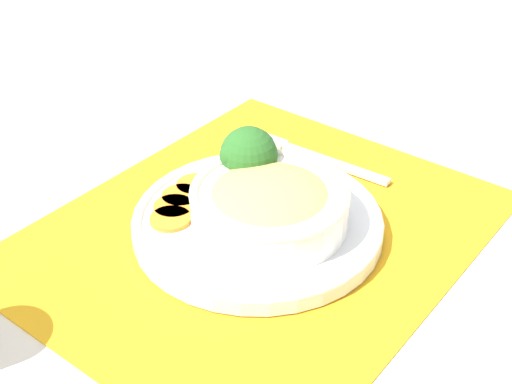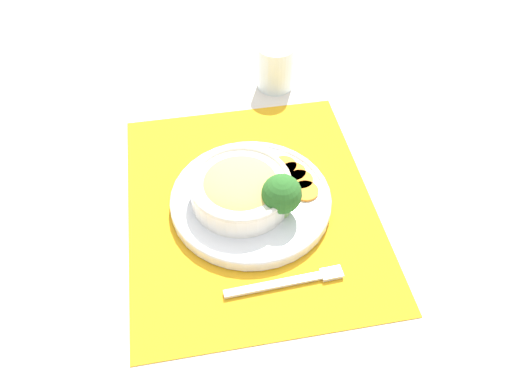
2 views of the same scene
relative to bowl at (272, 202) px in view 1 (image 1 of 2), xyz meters
name	(u,v)px [view 1 (image 1 of 2)]	position (x,y,z in m)	size (l,w,h in m)	color
ground_plane	(258,233)	(0.00, 0.02, -0.05)	(4.00, 4.00, 0.00)	beige
placemat	(258,231)	(0.00, 0.02, -0.04)	(0.52, 0.44, 0.00)	orange
plate	(258,221)	(0.00, 0.02, -0.03)	(0.27, 0.27, 0.02)	silver
bowl	(272,202)	(0.00, 0.00, 0.00)	(0.17, 0.17, 0.05)	silver
broccoli_floret	(248,156)	(0.03, 0.06, 0.02)	(0.07, 0.07, 0.08)	#84AD5B
carrot_slice_near	(193,187)	(-0.01, 0.11, -0.02)	(0.04, 0.04, 0.01)	orange
carrot_slice_middle	(181,196)	(-0.03, 0.11, -0.02)	(0.04, 0.04, 0.01)	orange
carrot_slice_far	(174,207)	(-0.05, 0.10, -0.02)	(0.04, 0.04, 0.01)	orange
carrot_slice_extra	(170,219)	(-0.07, 0.08, -0.02)	(0.04, 0.04, 0.01)	orange
fork	(311,155)	(0.16, 0.06, -0.04)	(0.03, 0.18, 0.01)	silver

